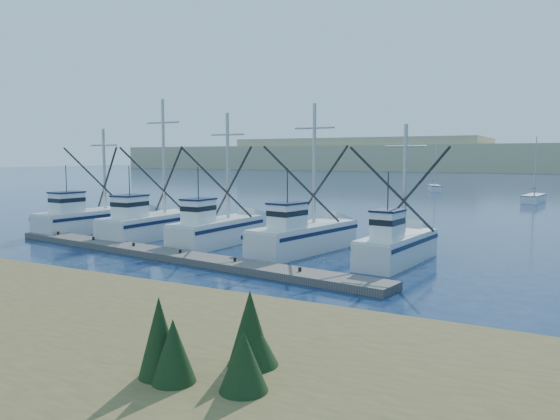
% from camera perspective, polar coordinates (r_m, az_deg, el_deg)
% --- Properties ---
extents(ground, '(500.00, 500.00, 0.00)m').
position_cam_1_polar(ground, '(22.27, -3.35, -9.15)').
color(ground, '#0D203B').
rests_on(ground, ground).
extents(floating_dock, '(27.39, 5.58, 0.37)m').
position_cam_1_polar(floating_dock, '(31.38, -11.62, -4.57)').
color(floating_dock, '#645E59').
rests_on(floating_dock, ground).
extents(dune_ridge, '(360.00, 60.00, 10.00)m').
position_cam_1_polar(dune_ridge, '(228.52, 25.94, 4.90)').
color(dune_ridge, tan).
rests_on(dune_ridge, ground).
extents(trawler_fleet, '(26.68, 8.68, 9.68)m').
position_cam_1_polar(trawler_fleet, '(35.79, -7.95, -1.95)').
color(trawler_fleet, silver).
rests_on(trawler_fleet, ground).
extents(sailboat_near, '(2.47, 6.47, 8.10)m').
position_cam_1_polar(sailboat_near, '(73.91, 24.99, 1.08)').
color(sailboat_near, silver).
rests_on(sailboat_near, ground).
extents(sailboat_far, '(3.44, 6.15, 8.10)m').
position_cam_1_polar(sailboat_far, '(92.70, 15.82, 2.22)').
color(sailboat_far, silver).
rests_on(sailboat_far, ground).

